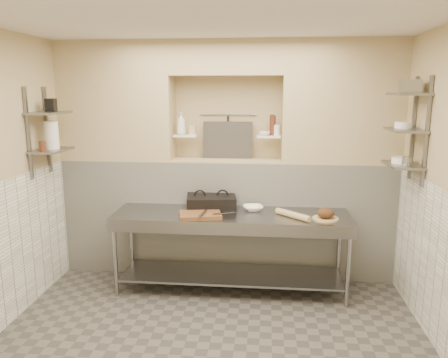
# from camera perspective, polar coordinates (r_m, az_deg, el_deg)

# --- Properties ---
(floor) EXTENTS (4.00, 3.90, 0.10)m
(floor) POSITION_cam_1_polar(r_m,az_deg,el_deg) (4.15, -2.05, -21.93)
(floor) COLOR #534E49
(floor) RESTS_ON ground
(ceiling) EXTENTS (4.00, 3.90, 0.10)m
(ceiling) POSITION_cam_1_polar(r_m,az_deg,el_deg) (3.51, -2.41, 21.55)
(ceiling) COLOR silver
(ceiling) RESTS_ON ground
(wall_back) EXTENTS (4.00, 0.10, 2.80)m
(wall_back) POSITION_cam_1_polar(r_m,az_deg,el_deg) (5.51, 0.61, 2.80)
(wall_back) COLOR tan
(wall_back) RESTS_ON ground
(wall_front) EXTENTS (4.00, 0.10, 2.80)m
(wall_front) POSITION_cam_1_polar(r_m,az_deg,el_deg) (1.72, -11.73, -17.83)
(wall_front) COLOR tan
(wall_front) RESTS_ON ground
(backwall_lower) EXTENTS (4.00, 0.40, 1.40)m
(backwall_lower) POSITION_cam_1_polar(r_m,az_deg,el_deg) (5.42, 0.36, -4.94)
(backwall_lower) COLOR white
(backwall_lower) RESTS_ON floor
(alcove_sill) EXTENTS (1.30, 0.40, 0.02)m
(alcove_sill) POSITION_cam_1_polar(r_m,az_deg,el_deg) (5.27, 0.37, 2.49)
(alcove_sill) COLOR tan
(alcove_sill) RESTS_ON backwall_lower
(backwall_pillar_left) EXTENTS (1.35, 0.40, 1.40)m
(backwall_pillar_left) POSITION_cam_1_polar(r_m,az_deg,el_deg) (5.48, -13.75, 9.77)
(backwall_pillar_left) COLOR tan
(backwall_pillar_left) RESTS_ON backwall_lower
(backwall_pillar_right) EXTENTS (1.35, 0.40, 1.40)m
(backwall_pillar_right) POSITION_cam_1_polar(r_m,az_deg,el_deg) (5.25, 15.15, 9.64)
(backwall_pillar_right) COLOR tan
(backwall_pillar_right) RESTS_ON backwall_lower
(backwall_header) EXTENTS (1.30, 0.40, 0.40)m
(backwall_header) POSITION_cam_1_polar(r_m,az_deg,el_deg) (5.21, 0.39, 15.52)
(backwall_header) COLOR tan
(backwall_header) RESTS_ON backwall_lower
(alcove_shelf_left) EXTENTS (0.28, 0.16, 0.02)m
(alcove_shelf_left) POSITION_cam_1_polar(r_m,az_deg,el_deg) (5.30, -5.05, 5.67)
(alcove_shelf_left) COLOR white
(alcove_shelf_left) RESTS_ON backwall_lower
(alcove_shelf_right) EXTENTS (0.28, 0.16, 0.02)m
(alcove_shelf_right) POSITION_cam_1_polar(r_m,az_deg,el_deg) (5.21, 5.89, 5.55)
(alcove_shelf_right) COLOR white
(alcove_shelf_right) RESTS_ON backwall_lower
(utensil_rail) EXTENTS (0.70, 0.02, 0.02)m
(utensil_rail) POSITION_cam_1_polar(r_m,az_deg,el_deg) (5.38, 0.54, 8.47)
(utensil_rail) COLOR gray
(utensil_rail) RESTS_ON wall_back
(hanging_steel) EXTENTS (0.02, 0.02, 0.30)m
(hanging_steel) POSITION_cam_1_polar(r_m,az_deg,el_deg) (5.37, 0.52, 6.65)
(hanging_steel) COLOR black
(hanging_steel) RESTS_ON utensil_rail
(splash_panel) EXTENTS (0.60, 0.08, 0.45)m
(splash_panel) POSITION_cam_1_polar(r_m,az_deg,el_deg) (5.33, 0.47, 5.10)
(splash_panel) COLOR #383330
(splash_panel) RESTS_ON alcove_sill
(shelf_rail_left_a) EXTENTS (0.03, 0.03, 0.95)m
(shelf_rail_left_a) POSITION_cam_1_polar(r_m,az_deg,el_deg) (5.30, -22.07, 5.96)
(shelf_rail_left_a) COLOR slate
(shelf_rail_left_a) RESTS_ON wall_left
(shelf_rail_left_b) EXTENTS (0.03, 0.03, 0.95)m
(shelf_rail_left_b) POSITION_cam_1_polar(r_m,az_deg,el_deg) (4.95, -24.20, 5.46)
(shelf_rail_left_b) COLOR slate
(shelf_rail_left_b) RESTS_ON wall_left
(wall_shelf_left_lower) EXTENTS (0.30, 0.50, 0.02)m
(wall_shelf_left_lower) POSITION_cam_1_polar(r_m,az_deg,el_deg) (5.08, -21.58, 3.52)
(wall_shelf_left_lower) COLOR slate
(wall_shelf_left_lower) RESTS_ON wall_left
(wall_shelf_left_upper) EXTENTS (0.30, 0.50, 0.03)m
(wall_shelf_left_upper) POSITION_cam_1_polar(r_m,az_deg,el_deg) (5.05, -21.92, 8.01)
(wall_shelf_left_upper) COLOR slate
(wall_shelf_left_upper) RESTS_ON wall_left
(shelf_rail_right_a) EXTENTS (0.03, 0.03, 1.05)m
(shelf_rail_right_a) POSITION_cam_1_polar(r_m,az_deg,el_deg) (4.93, 23.45, 6.08)
(shelf_rail_right_a) COLOR slate
(shelf_rail_right_a) RESTS_ON wall_right
(shelf_rail_right_b) EXTENTS (0.03, 0.03, 1.05)m
(shelf_rail_right_b) POSITION_cam_1_polar(r_m,az_deg,el_deg) (4.55, 24.96, 5.58)
(shelf_rail_right_b) COLOR slate
(shelf_rail_right_b) RESTS_ON wall_right
(wall_shelf_right_lower) EXTENTS (0.30, 0.50, 0.02)m
(wall_shelf_right_lower) POSITION_cam_1_polar(r_m,az_deg,el_deg) (4.74, 22.28, 1.71)
(wall_shelf_right_lower) COLOR slate
(wall_shelf_right_lower) RESTS_ON wall_right
(wall_shelf_right_mid) EXTENTS (0.30, 0.50, 0.02)m
(wall_shelf_right_mid) POSITION_cam_1_polar(r_m,az_deg,el_deg) (4.70, 22.61, 5.92)
(wall_shelf_right_mid) COLOR slate
(wall_shelf_right_mid) RESTS_ON wall_right
(wall_shelf_right_upper) EXTENTS (0.30, 0.50, 0.03)m
(wall_shelf_right_upper) POSITION_cam_1_polar(r_m,az_deg,el_deg) (4.68, 22.94, 10.18)
(wall_shelf_right_upper) COLOR slate
(wall_shelf_right_upper) RESTS_ON wall_right
(prep_table) EXTENTS (2.60, 0.70, 0.90)m
(prep_table) POSITION_cam_1_polar(r_m,az_deg,el_deg) (4.89, 0.91, -7.49)
(prep_table) COLOR gray
(prep_table) RESTS_ON floor
(panini_press) EXTENTS (0.61, 0.48, 0.15)m
(panini_press) POSITION_cam_1_polar(r_m,az_deg,el_deg) (5.03, -1.67, -3.01)
(panini_press) COLOR black
(panini_press) RESTS_ON prep_table
(cutting_board) EXTENTS (0.50, 0.40, 0.04)m
(cutting_board) POSITION_cam_1_polar(r_m,az_deg,el_deg) (4.72, -3.12, -4.69)
(cutting_board) COLOR brown
(cutting_board) RESTS_ON prep_table
(knife_blade) EXTENTS (0.23, 0.13, 0.01)m
(knife_blade) POSITION_cam_1_polar(r_m,az_deg,el_deg) (4.68, -0.03, -4.47)
(knife_blade) COLOR gray
(knife_blade) RESTS_ON cutting_board
(tongs) EXTENTS (0.06, 0.25, 0.02)m
(tongs) POSITION_cam_1_polar(r_m,az_deg,el_deg) (4.63, -2.82, -4.55)
(tongs) COLOR gray
(tongs) RESTS_ON cutting_board
(mixing_bowl) EXTENTS (0.26, 0.26, 0.05)m
(mixing_bowl) POSITION_cam_1_polar(r_m,az_deg,el_deg) (4.96, 3.80, -3.82)
(mixing_bowl) COLOR white
(mixing_bowl) RESTS_ON prep_table
(rolling_pin) EXTENTS (0.37, 0.36, 0.07)m
(rolling_pin) POSITION_cam_1_polar(r_m,az_deg,el_deg) (4.72, 8.99, -4.64)
(rolling_pin) COLOR tan
(rolling_pin) RESTS_ON prep_table
(bread_board) EXTENTS (0.27, 0.27, 0.02)m
(bread_board) POSITION_cam_1_polar(r_m,az_deg,el_deg) (4.74, 13.10, -5.06)
(bread_board) COLOR tan
(bread_board) RESTS_ON prep_table
(bread_loaf) EXTENTS (0.18, 0.18, 0.11)m
(bread_loaf) POSITION_cam_1_polar(r_m,az_deg,el_deg) (4.72, 13.14, -4.35)
(bread_loaf) COLOR #4C2D19
(bread_loaf) RESTS_ON bread_board
(bottle_soap) EXTENTS (0.12, 0.12, 0.27)m
(bottle_soap) POSITION_cam_1_polar(r_m,az_deg,el_deg) (5.25, -5.62, 7.21)
(bottle_soap) COLOR white
(bottle_soap) RESTS_ON alcove_shelf_left
(jar_alcove) EXTENTS (0.07, 0.07, 0.11)m
(jar_alcove) POSITION_cam_1_polar(r_m,az_deg,el_deg) (5.28, -4.12, 6.41)
(jar_alcove) COLOR tan
(jar_alcove) RESTS_ON alcove_shelf_left
(bowl_alcove) EXTENTS (0.14, 0.14, 0.04)m
(bowl_alcove) POSITION_cam_1_polar(r_m,az_deg,el_deg) (5.20, 5.30, 5.92)
(bowl_alcove) COLOR white
(bowl_alcove) RESTS_ON alcove_shelf_right
(condiment_a) EXTENTS (0.06, 0.06, 0.23)m
(condiment_a) POSITION_cam_1_polar(r_m,az_deg,el_deg) (5.21, 6.42, 6.93)
(condiment_a) COLOR #4D2317
(condiment_a) RESTS_ON alcove_shelf_right
(condiment_b) EXTENTS (0.06, 0.06, 0.24)m
(condiment_b) POSITION_cam_1_polar(r_m,az_deg,el_deg) (5.23, 6.30, 7.03)
(condiment_b) COLOR #4D2317
(condiment_b) RESTS_ON alcove_shelf_right
(condiment_c) EXTENTS (0.07, 0.07, 0.12)m
(condiment_c) POSITION_cam_1_polar(r_m,az_deg,el_deg) (5.20, 6.90, 6.35)
(condiment_c) COLOR white
(condiment_c) RESTS_ON alcove_shelf_right
(jug_left) EXTENTS (0.15, 0.15, 0.30)m
(jug_left) POSITION_cam_1_polar(r_m,az_deg,el_deg) (5.08, -21.60, 5.36)
(jug_left) COLOR white
(jug_left) RESTS_ON wall_shelf_left_lower
(jar_left) EXTENTS (0.07, 0.07, 0.11)m
(jar_left) POSITION_cam_1_polar(r_m,az_deg,el_deg) (4.91, -22.60, 3.97)
(jar_left) COLOR #4D2317
(jar_left) RESTS_ON wall_shelf_left_lower
(box_left_upper) EXTENTS (0.11, 0.11, 0.14)m
(box_left_upper) POSITION_cam_1_polar(r_m,az_deg,el_deg) (5.10, -21.67, 8.98)
(box_left_upper) COLOR black
(box_left_upper) RESTS_ON wall_shelf_left_upper
(bowl_right) EXTENTS (0.20, 0.20, 0.06)m
(bowl_right) POSITION_cam_1_polar(r_m,az_deg,el_deg) (4.77, 22.19, 2.29)
(bowl_right) COLOR white
(bowl_right) RESTS_ON wall_shelf_right_lower
(canister_right) EXTENTS (0.09, 0.09, 0.09)m
(canister_right) POSITION_cam_1_polar(r_m,az_deg,el_deg) (4.62, 22.75, 2.16)
(canister_right) COLOR gray
(canister_right) RESTS_ON wall_shelf_right_lower
(bowl_right_mid) EXTENTS (0.17, 0.17, 0.06)m
(bowl_right_mid) POSITION_cam_1_polar(r_m,az_deg,el_deg) (4.77, 22.38, 6.54)
(bowl_right_mid) COLOR white
(bowl_right_mid) RESTS_ON wall_shelf_right_mid
(basket_right) EXTENTS (0.17, 0.20, 0.12)m
(basket_right) POSITION_cam_1_polar(r_m,az_deg,el_deg) (4.65, 23.14, 11.09)
(basket_right) COLOR gray
(basket_right) RESTS_ON wall_shelf_right_upper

